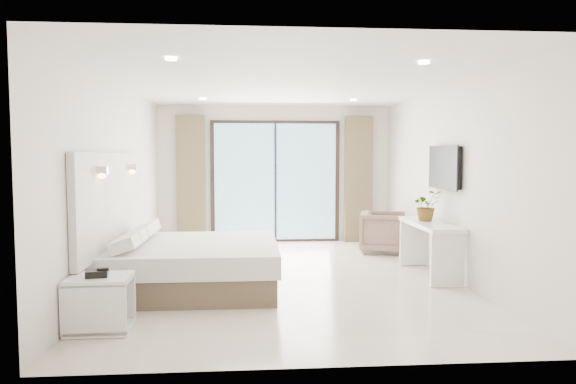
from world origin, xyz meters
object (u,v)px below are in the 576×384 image
(armchair, at_px, (383,230))
(bed, at_px, (193,264))
(console_desk, at_px, (430,237))
(nightstand, at_px, (100,303))

(armchair, bearing_deg, bed, 141.47)
(console_desk, bearing_deg, nightstand, -153.35)
(bed, height_order, armchair, armchair)
(armchair, bearing_deg, console_desk, -158.67)
(bed, distance_m, console_desk, 3.33)
(nightstand, bearing_deg, bed, 63.54)
(nightstand, xyz_separation_m, armchair, (3.83, 3.83, 0.13))
(bed, xyz_separation_m, console_desk, (3.29, 0.45, 0.25))
(nightstand, xyz_separation_m, console_desk, (4.02, 2.02, 0.29))
(nightstand, relative_size, console_desk, 0.40)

